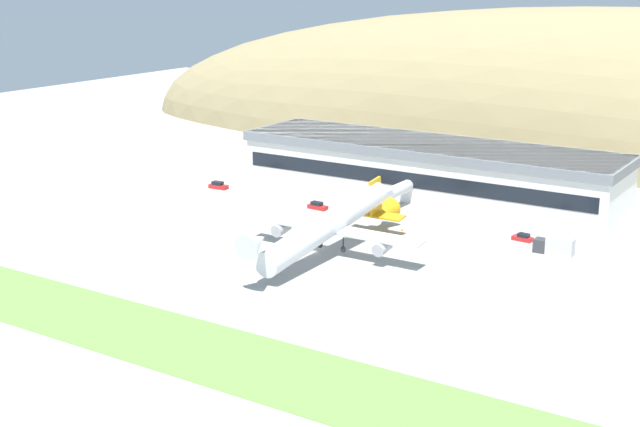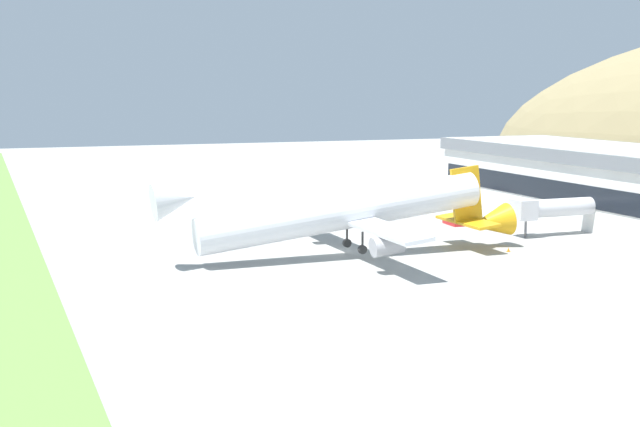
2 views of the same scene
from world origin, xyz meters
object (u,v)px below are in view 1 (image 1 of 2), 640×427
at_px(terminal_building, 429,164).
at_px(service_car_2, 218,186).
at_px(service_car_0, 317,206).
at_px(service_car_1, 523,238).
at_px(traffic_cone_0, 402,229).
at_px(cargo_airplane, 329,226).
at_px(jetway_0, 392,192).
at_px(fuel_truck, 555,246).

distance_m(terminal_building, service_car_2, 48.91).
height_order(service_car_0, service_car_1, service_car_0).
relative_size(terminal_building, service_car_0, 19.48).
distance_m(service_car_1, traffic_cone_0, 23.11).
bearing_deg(terminal_building, cargo_airplane, -83.92).
xyz_separation_m(cargo_airplane, traffic_cone_0, (3.71, 20.93, -5.34)).
bearing_deg(traffic_cone_0, jetway_0, 125.71).
bearing_deg(fuel_truck, service_car_2, 176.01).
bearing_deg(cargo_airplane, service_car_2, 149.49).
relative_size(jetway_0, fuel_truck, 1.81).
xyz_separation_m(jetway_0, service_car_1, (30.96, -5.76, -3.40)).
relative_size(jetway_0, service_car_0, 2.87).
bearing_deg(fuel_truck, service_car_0, 176.91).
height_order(service_car_1, fuel_truck, fuel_truck).
bearing_deg(service_car_0, cargo_airplane, -53.46).
relative_size(fuel_truck, traffic_cone_0, 12.35).
bearing_deg(service_car_0, traffic_cone_0, -11.59).
xyz_separation_m(service_car_2, traffic_cone_0, (52.01, -7.53, -0.42)).
xyz_separation_m(service_car_1, traffic_cone_0, (-22.20, -6.42, -0.31)).
bearing_deg(jetway_0, service_car_1, -10.54).
height_order(jetway_0, traffic_cone_0, jetway_0).
relative_size(jetway_0, service_car_2, 2.78).
height_order(terminal_building, service_car_0, terminal_building).
xyz_separation_m(service_car_0, fuel_truck, (52.49, -2.83, 0.79)).
height_order(jetway_0, service_car_0, jetway_0).
height_order(jetway_0, fuel_truck, jetway_0).
bearing_deg(terminal_building, jetway_0, -88.69).
bearing_deg(service_car_1, cargo_airplane, -133.45).
bearing_deg(traffic_cone_0, terminal_building, 106.80).
bearing_deg(traffic_cone_0, service_car_0, 168.41).
bearing_deg(service_car_0, service_car_2, 174.39).
bearing_deg(service_car_2, cargo_airplane, -30.51).
bearing_deg(service_car_1, service_car_2, 179.14).
relative_size(cargo_airplane, fuel_truck, 6.67).
height_order(terminal_building, jetway_0, terminal_building).
bearing_deg(fuel_truck, terminal_building, 143.78).
height_order(terminal_building, traffic_cone_0, terminal_building).
bearing_deg(cargo_airplane, service_car_1, 46.55).
bearing_deg(jetway_0, cargo_airplane, -81.34).
xyz_separation_m(terminal_building, cargo_airplane, (5.46, -51.31, -0.99)).
relative_size(service_car_1, fuel_truck, 0.55).
bearing_deg(service_car_1, fuel_truck, -31.09).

